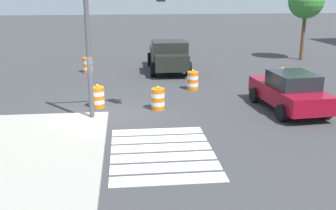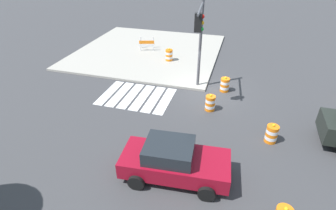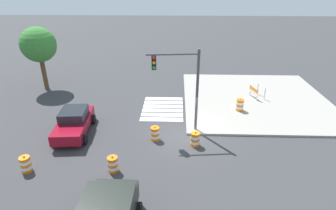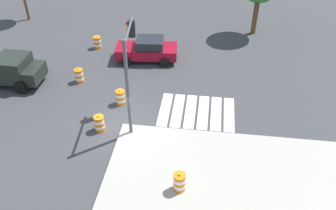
# 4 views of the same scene
# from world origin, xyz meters

# --- Properties ---
(ground_plane) EXTENTS (120.00, 120.00, 0.00)m
(ground_plane) POSITION_xyz_m (0.00, 0.00, 0.00)
(ground_plane) COLOR #38383A
(crosswalk_stripes) EXTENTS (4.35, 3.20, 0.02)m
(crosswalk_stripes) POSITION_xyz_m (4.00, 1.80, 0.01)
(crosswalk_stripes) COLOR silver
(crosswalk_stripes) RESTS_ON ground
(sports_car) EXTENTS (4.44, 2.41, 1.63)m
(sports_car) POSITION_xyz_m (0.07, 7.49, 0.81)
(sports_car) COLOR maroon
(sports_car) RESTS_ON ground
(pickup_truck) EXTENTS (5.17, 2.39, 1.92)m
(pickup_truck) POSITION_xyz_m (-8.38, 3.34, 0.97)
(pickup_truck) COLOR black
(pickup_truck) RESTS_ON ground
(traffic_barrel_near_corner) EXTENTS (0.56, 0.56, 1.02)m
(traffic_barrel_near_corner) POSITION_xyz_m (-0.61, 2.05, 0.45)
(traffic_barrel_near_corner) COLOR orange
(traffic_barrel_near_corner) RESTS_ON ground
(traffic_barrel_median_near) EXTENTS (0.56, 0.56, 1.02)m
(traffic_barrel_median_near) POSITION_xyz_m (-1.18, -0.48, 0.45)
(traffic_barrel_median_near) COLOR orange
(traffic_barrel_median_near) RESTS_ON ground
(traffic_barrel_median_far) EXTENTS (0.56, 0.56, 1.02)m
(traffic_barrel_median_far) POSITION_xyz_m (-3.99, 8.75, 0.45)
(traffic_barrel_median_far) COLOR orange
(traffic_barrel_median_far) RESTS_ON ground
(traffic_barrel_far_curb) EXTENTS (0.56, 0.56, 1.02)m
(traffic_barrel_far_curb) POSITION_xyz_m (-3.84, 4.07, 0.45)
(traffic_barrel_far_curb) COLOR orange
(traffic_barrel_far_curb) RESTS_ON ground
(traffic_barrel_on_sidewalk) EXTENTS (0.56, 0.56, 1.02)m
(traffic_barrel_on_sidewalk) POSITION_xyz_m (3.60, -4.17, 0.60)
(traffic_barrel_on_sidewalk) COLOR orange
(traffic_barrel_on_sidewalk) RESTS_ON sidewalk_corner
(traffic_light_pole) EXTENTS (0.64, 3.28, 5.50)m
(traffic_light_pole) POSITION_xyz_m (0.48, 0.53, 3.91)
(traffic_light_pole) COLOR #4C4C51
(traffic_light_pole) RESTS_ON sidewalk_corner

